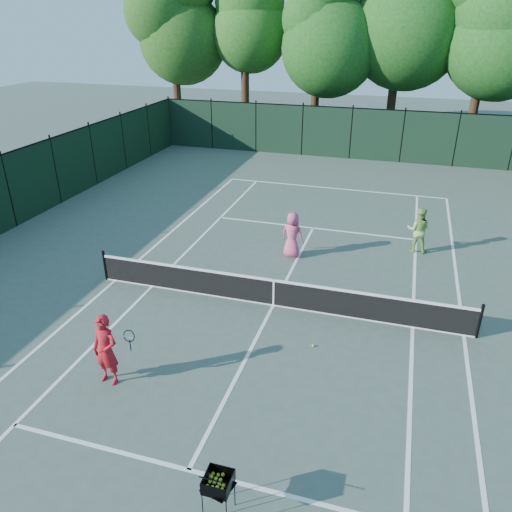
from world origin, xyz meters
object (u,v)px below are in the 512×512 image
(coach, at_px, (106,350))
(loose_ball_midcourt, at_px, (313,346))
(player_green, at_px, (418,230))
(ball_hopper, at_px, (218,482))
(player_pink, at_px, (292,235))

(coach, relative_size, loose_ball_midcourt, 27.02)
(coach, distance_m, player_green, 12.08)
(player_green, relative_size, ball_hopper, 1.87)
(coach, xyz_separation_m, player_pink, (2.64, 8.08, -0.07))
(player_green, bearing_deg, loose_ball_midcourt, 72.14)
(coach, bearing_deg, loose_ball_midcourt, 38.61)
(coach, xyz_separation_m, loose_ball_midcourt, (4.46, 2.80, -0.89))
(ball_hopper, distance_m, loose_ball_midcourt, 5.46)
(ball_hopper, bearing_deg, loose_ball_midcourt, 96.91)
(ball_hopper, bearing_deg, coach, 159.82)
(loose_ball_midcourt, bearing_deg, ball_hopper, -97.06)
(player_pink, bearing_deg, ball_hopper, 107.78)
(player_pink, distance_m, loose_ball_midcourt, 5.64)
(coach, height_order, player_green, coach)
(loose_ball_midcourt, bearing_deg, player_pink, 109.03)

